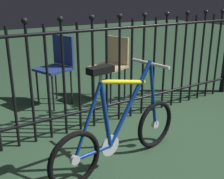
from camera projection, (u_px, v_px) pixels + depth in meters
name	position (u px, v px, depth m)	size (l,w,h in m)	color
ground_plane	(134.00, 146.00, 2.72)	(20.00, 20.00, 0.00)	#2B462F
iron_fence	(97.00, 70.00, 2.97)	(4.23, 0.07, 1.25)	black
bicycle	(120.00, 131.00, 2.35)	(1.35, 0.40, 0.89)	black
chair_tan	(112.00, 62.00, 3.81)	(0.50, 0.50, 0.84)	black
chair_navy	(58.00, 63.00, 3.63)	(0.48, 0.48, 0.88)	black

